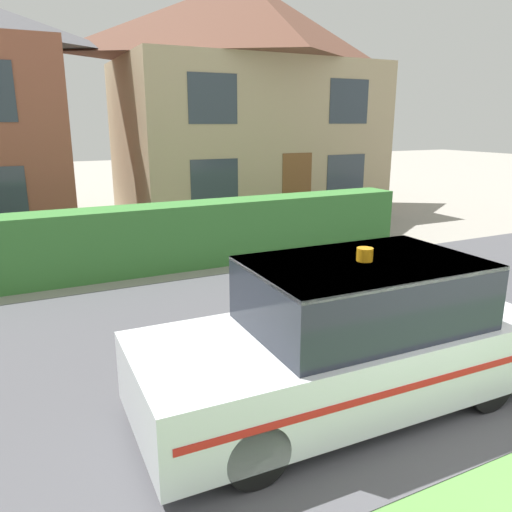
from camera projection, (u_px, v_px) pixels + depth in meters
road_strip at (308, 332)px, 7.35m from camera, size 28.00×6.43×0.01m
garden_hedge at (175, 236)px, 10.44m from camera, size 10.89×0.85×1.35m
police_car at (347, 338)px, 5.32m from camera, size 4.44×1.83×1.73m
house_right at (246, 98)px, 16.41m from camera, size 8.45×5.52×7.32m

